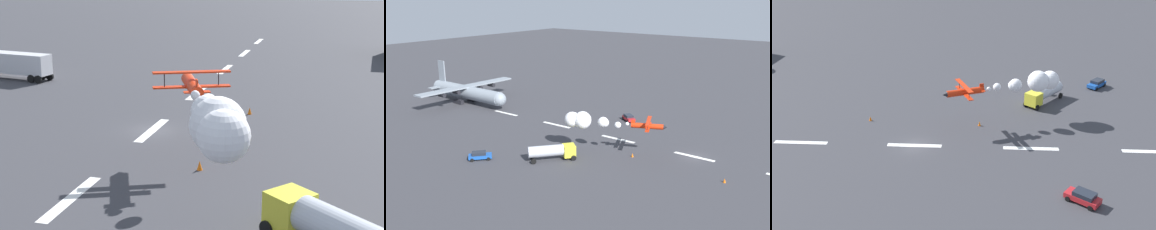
# 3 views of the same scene
# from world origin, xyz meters

# --- Properties ---
(ground_plane) EXTENTS (440.00, 440.00, 0.00)m
(ground_plane) POSITION_xyz_m (0.00, 0.00, 0.00)
(ground_plane) COLOR #38383D
(ground_plane) RESTS_ON ground
(runway_stripe_4) EXTENTS (8.00, 0.90, 0.01)m
(runway_stripe_4) POSITION_xyz_m (0.00, 0.00, 0.01)
(runway_stripe_4) COLOR white
(runway_stripe_4) RESTS_ON ground
(runway_stripe_5) EXTENTS (8.00, 0.90, 0.01)m
(runway_stripe_5) POSITION_xyz_m (17.00, 0.00, 0.01)
(runway_stripe_5) COLOR white
(runway_stripe_5) RESTS_ON ground
(runway_stripe_6) EXTENTS (8.00, 0.90, 0.01)m
(runway_stripe_6) POSITION_xyz_m (33.99, 0.00, 0.01)
(runway_stripe_6) COLOR white
(runway_stripe_6) RESTS_ON ground
(runway_stripe_7) EXTENTS (8.00, 0.90, 0.01)m
(runway_stripe_7) POSITION_xyz_m (50.99, 0.00, 0.01)
(runway_stripe_7) COLOR white
(runway_stripe_7) RESTS_ON ground
(cargo_transport_plane) EXTENTS (28.69, 30.95, 10.92)m
(cargo_transport_plane) POSITION_xyz_m (66.60, -1.21, 3.23)
(cargo_transport_plane) COLOR gray
(cargo_transport_plane) RESTS_ON ground
(stunt_biplane_red) EXTENTS (18.37, 10.02, 3.41)m
(stunt_biplane_red) POSITION_xyz_m (17.63, 10.29, 6.38)
(stunt_biplane_red) COLOR red
(fuel_tanker_truck) EXTENTS (7.49, 8.28, 2.90)m
(fuel_tanker_truck) POSITION_xyz_m (20.50, 17.38, 1.74)
(fuel_tanker_truck) COLOR yellow
(fuel_tanker_truck) RESTS_ON ground
(followme_car_yellow) EXTENTS (4.40, 3.94, 1.52)m
(followme_car_yellow) POSITION_xyz_m (22.08, -13.06, 0.81)
(followme_car_yellow) COLOR #B21E23
(followme_car_yellow) RESTS_ON ground
(airport_staff_sedan) EXTENTS (4.15, 4.37, 1.52)m
(airport_staff_sedan) POSITION_xyz_m (31.50, 25.37, 0.81)
(airport_staff_sedan) COLOR #194CA5
(airport_staff_sedan) RESTS_ON ground
(traffic_cone_near) EXTENTS (0.44, 0.44, 0.75)m
(traffic_cone_near) POSITION_xyz_m (-8.46, 8.10, 0.38)
(traffic_cone_near) COLOR orange
(traffic_cone_near) RESTS_ON ground
(traffic_cone_far) EXTENTS (0.44, 0.44, 0.75)m
(traffic_cone_far) POSITION_xyz_m (9.36, 7.16, 0.38)
(traffic_cone_far) COLOR orange
(traffic_cone_far) RESTS_ON ground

